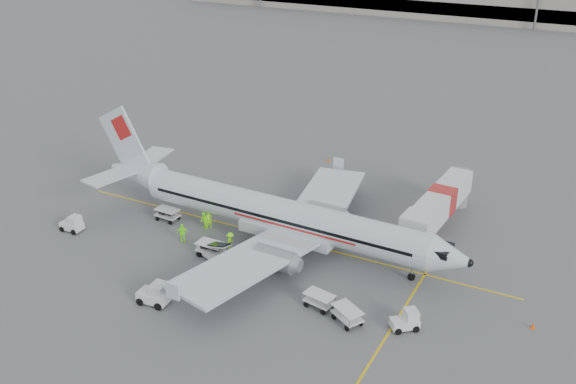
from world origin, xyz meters
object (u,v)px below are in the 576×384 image
at_px(tug_fore, 405,320).
at_px(tug_mid, 153,293).
at_px(belt_loader, 215,245).
at_px(tug_aft, 71,223).
at_px(jet_bridge, 441,209).
at_px(aircraft, 281,194).

height_order(tug_fore, tug_mid, tug_mid).
distance_m(belt_loader, tug_aft, 15.07).
bearing_deg(jet_bridge, aircraft, -137.22).
bearing_deg(tug_fore, tug_mid, 158.26).
bearing_deg(tug_aft, tug_fore, -2.21).
height_order(tug_fore, tug_aft, tug_aft).
relative_size(tug_fore, tug_aft, 0.97).
height_order(aircraft, jet_bridge, aircraft).
xyz_separation_m(aircraft, tug_aft, (-18.72, -6.96, -4.25)).
xyz_separation_m(tug_fore, tug_mid, (-18.27, -5.92, 0.16)).
xyz_separation_m(jet_bridge, belt_loader, (-15.66, -14.68, -0.71)).
bearing_deg(tug_fore, tug_aft, 140.37).
distance_m(tug_fore, tug_aft, 32.68).
relative_size(tug_mid, tug_aft, 1.17).
height_order(jet_bridge, tug_aft, jet_bridge).
xyz_separation_m(belt_loader, tug_aft, (-14.93, -1.95, -0.53)).
height_order(tug_mid, tug_aft, tug_mid).
bearing_deg(tug_mid, aircraft, 66.25).
relative_size(jet_bridge, tug_fore, 7.74).
xyz_separation_m(jet_bridge, tug_fore, (2.10, -16.60, -1.27)).
distance_m(jet_bridge, tug_mid, 27.74).
bearing_deg(aircraft, tug_mid, -106.87).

